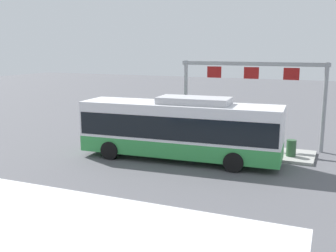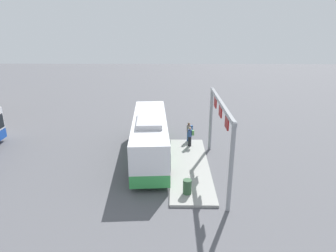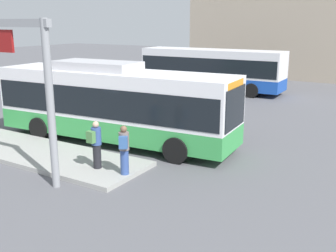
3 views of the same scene
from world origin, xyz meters
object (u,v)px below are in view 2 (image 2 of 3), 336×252
Objects in this scene: person_waiting_near at (190,136)px; trash_bin at (187,187)px; bus_main at (150,135)px; person_boarding at (189,131)px.

person_waiting_near reaches higher than trash_bin.
bus_main is at bearing 30.94° from person_waiting_near.
trash_bin is at bearing 87.00° from person_waiting_near.
trash_bin is (-5.55, -2.62, -1.20)m from bus_main.
person_boarding and person_waiting_near have the same top height.
trash_bin is (-7.35, 0.58, -0.44)m from person_waiting_near.
person_waiting_near is 1.86× the size of trash_bin.
person_boarding is 1.00× the size of person_waiting_near.
person_waiting_near is at bearing -4.54° from trash_bin.
bus_main reaches higher than trash_bin.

